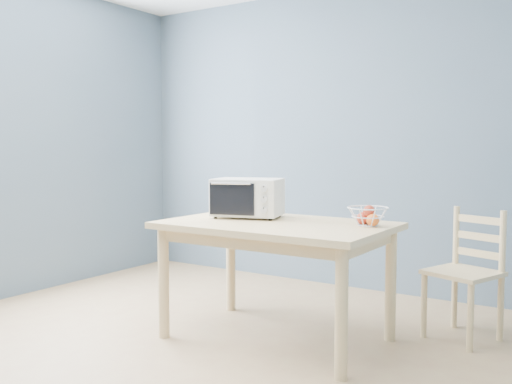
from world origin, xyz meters
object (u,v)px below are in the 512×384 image
Objects in this scene: dining_chair at (466,275)px; dining_table at (276,238)px; toaster_oven at (245,197)px; fruit_basket at (369,216)px.

dining_table is at bearing -126.00° from dining_chair.
toaster_oven is at bearing 161.77° from dining_table.
fruit_basket is (0.55, 0.15, 0.16)m from dining_table.
fruit_basket is 0.80m from dining_chair.
dining_table is 1.24m from dining_chair.
dining_table is at bearing -164.56° from fruit_basket.
dining_chair is at bearing 7.05° from toaster_oven.
toaster_oven is 0.62× the size of dining_chair.
dining_chair is (0.46, 0.52, -0.40)m from fruit_basket.
fruit_basket is at bearing 15.44° from dining_table.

